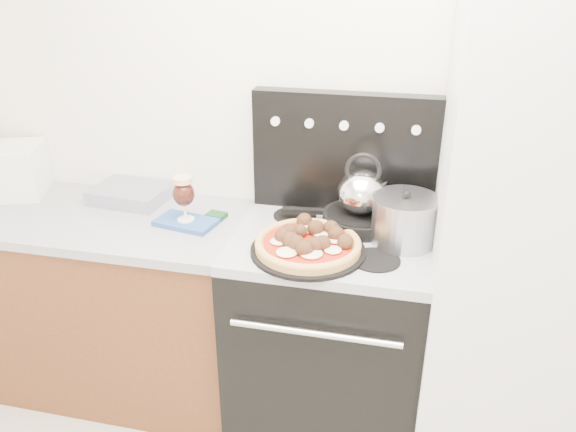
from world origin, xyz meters
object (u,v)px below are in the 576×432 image
(beer_glass, at_px, (184,198))
(toaster_oven, at_px, (2,171))
(base_cabinet, at_px, (96,303))
(stove_body, at_px, (328,337))
(tea_kettle, at_px, (362,189))
(pizza, at_px, (308,242))
(skillet, at_px, (360,219))
(oven_mitt, at_px, (186,222))
(fridge, at_px, (525,252))
(pizza_pan, at_px, (308,250))
(stock_pot, at_px, (404,221))

(beer_glass, bearing_deg, toaster_oven, 172.56)
(base_cabinet, distance_m, stove_body, 1.11)
(tea_kettle, bearing_deg, pizza, -134.60)
(stove_body, relative_size, skillet, 2.90)
(stove_body, xyz_separation_m, oven_mitt, (-0.61, 0.01, 0.47))
(fridge, bearing_deg, base_cabinet, 178.41)
(stove_body, relative_size, pizza_pan, 2.07)
(tea_kettle, bearing_deg, stove_body, -140.51)
(oven_mitt, distance_m, beer_glass, 0.11)
(stove_body, xyz_separation_m, beer_glass, (-0.61, 0.01, 0.58))
(stove_body, xyz_separation_m, stock_pot, (0.27, 0.02, 0.57))
(oven_mitt, bearing_deg, base_cabinet, 178.58)
(beer_glass, distance_m, stock_pot, 0.88)
(tea_kettle, bearing_deg, oven_mitt, 175.89)
(base_cabinet, bearing_deg, fridge, -1.59)
(pizza, bearing_deg, stock_pot, 25.15)
(stove_body, relative_size, pizza, 2.27)
(base_cabinet, distance_m, beer_glass, 0.77)
(base_cabinet, distance_m, pizza_pan, 1.16)
(stove_body, distance_m, tea_kettle, 0.66)
(skillet, bearing_deg, stove_body, -127.49)
(fridge, distance_m, skillet, 0.62)
(base_cabinet, xyz_separation_m, oven_mitt, (0.49, -0.01, 0.48))
(pizza_pan, height_order, stock_pot, stock_pot)
(pizza, distance_m, stock_pot, 0.37)
(oven_mitt, height_order, pizza_pan, pizza_pan)
(fridge, bearing_deg, pizza_pan, -171.39)
(pizza, xyz_separation_m, stock_pot, (0.34, 0.16, 0.05))
(pizza_pan, xyz_separation_m, skillet, (0.16, 0.26, 0.02))
(toaster_oven, distance_m, pizza_pan, 1.51)
(beer_glass, bearing_deg, oven_mitt, 0.00)
(pizza_pan, distance_m, pizza, 0.03)
(tea_kettle, bearing_deg, pizza_pan, -134.60)
(toaster_oven, xyz_separation_m, pizza_pan, (1.49, -0.28, -0.09))
(stove_body, height_order, oven_mitt, oven_mitt)
(base_cabinet, bearing_deg, skillet, 4.68)
(fridge, relative_size, oven_mitt, 7.71)
(fridge, xyz_separation_m, beer_glass, (-1.31, 0.04, 0.07))
(stove_body, distance_m, stock_pot, 0.63)
(oven_mitt, distance_m, stock_pot, 0.88)
(beer_glass, relative_size, tea_kettle, 0.91)
(base_cabinet, height_order, pizza, pizza)
(beer_glass, bearing_deg, fridge, -1.65)
(pizza_pan, height_order, pizza, pizza)
(pizza_pan, relative_size, skillet, 1.40)
(fridge, relative_size, pizza_pan, 4.47)
(fridge, height_order, pizza_pan, fridge)
(stove_body, relative_size, oven_mitt, 3.57)
(toaster_oven, distance_m, tea_kettle, 1.65)
(tea_kettle, bearing_deg, base_cabinet, 171.67)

